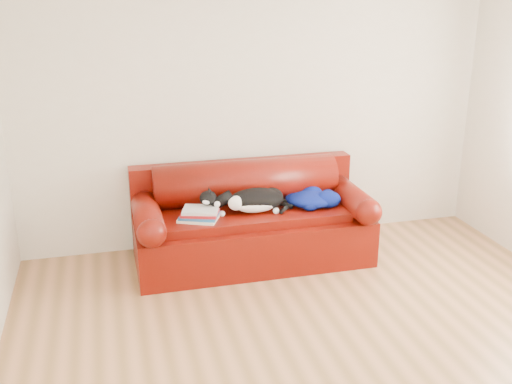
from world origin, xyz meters
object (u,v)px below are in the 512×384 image
sofa_base (252,236)px  book_stack (200,214)px  cat (256,201)px  blanket (312,198)px

sofa_base → book_stack: bearing=-164.4°
cat → blanket: size_ratio=1.51×
cat → blanket: cat is taller
cat → book_stack: bearing=-177.8°
sofa_base → cat: size_ratio=2.86×
book_stack → cat: cat is taller
blanket → sofa_base: bearing=175.3°
book_stack → blanket: (1.05, 0.09, 0.02)m
sofa_base → blanket: blanket is taller
sofa_base → cat: 0.37m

